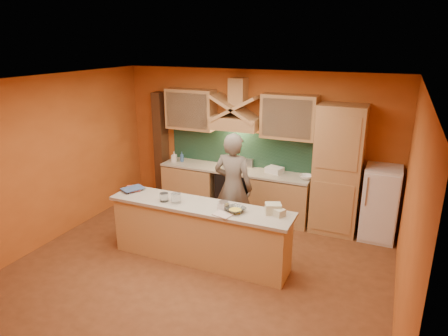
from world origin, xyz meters
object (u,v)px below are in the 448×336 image
at_px(kitchen_scale, 223,206).
at_px(mixing_bowl, 235,210).
at_px(stove, 234,191).
at_px(fridge, 380,203).
at_px(person, 233,187).

bearing_deg(kitchen_scale, mixing_bowl, 6.83).
bearing_deg(stove, fridge, 0.00).
height_order(person, mixing_bowl, person).
xyz_separation_m(stove, mixing_bowl, (0.80, -1.93, 0.53)).
bearing_deg(mixing_bowl, stove, 112.53).
bearing_deg(stove, person, -69.07).
relative_size(stove, kitchen_scale, 7.34).
height_order(stove, person, person).
xyz_separation_m(fridge, mixing_bowl, (-1.90, -1.93, 0.33)).
distance_m(fridge, person, 2.54).
relative_size(person, kitchen_scale, 15.36).
relative_size(stove, fridge, 0.69).
relative_size(fridge, kitchen_scale, 10.60).
distance_m(person, mixing_bowl, 1.02).
distance_m(stove, fridge, 2.71).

